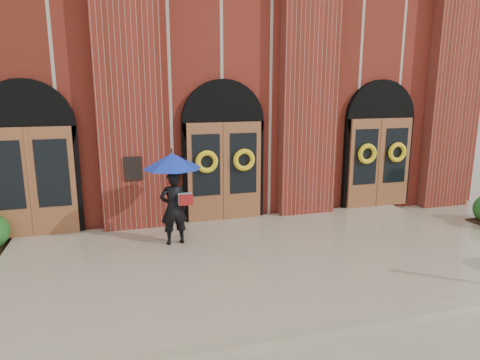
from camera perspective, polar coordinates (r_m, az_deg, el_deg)
name	(u,v)px	position (r m, az deg, el deg)	size (l,w,h in m)	color
ground	(258,265)	(8.78, 2.39, -11.31)	(90.00, 90.00, 0.00)	tan
landing	(256,259)	(8.88, 2.08, -10.49)	(10.00, 5.30, 0.15)	gray
church_building	(185,86)	(16.59, -7.35, 12.29)	(16.20, 12.53, 7.00)	maroon
man_with_umbrella	(173,181)	(9.19, -8.94, -0.16)	(1.38, 1.38, 2.00)	black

